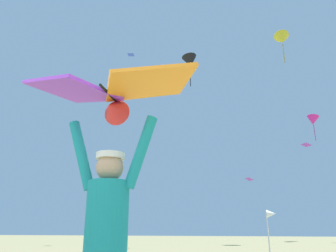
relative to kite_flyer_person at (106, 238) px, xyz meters
The scene contains 9 objects.
kite_flyer_person is the anchor object (origin of this frame).
held_stunt_kite 1.20m from the kite_flyer_person, 85.01° to the right, with size 1.58×0.89×0.38m.
distant_kite_black_overhead_distant 21.98m from the kite_flyer_person, 100.66° to the left, with size 1.62×1.52×2.49m.
distant_kite_purple_far_center 23.10m from the kite_flyer_person, 90.32° to the left, with size 0.50×0.51×0.26m.
distant_kite_blue_low_right 26.20m from the kite_flyer_person, 114.01° to the left, with size 0.72×0.72×0.11m.
distant_kite_magenta_high_left 36.40m from the kite_flyer_person, 79.40° to the left, with size 1.77×1.73×2.87m.
distant_kite_purple_high_right 33.13m from the kite_flyer_person, 80.81° to the left, with size 0.80×0.83×0.36m.
distant_kite_yellow_mid_right 29.86m from the kite_flyer_person, 81.96° to the left, with size 1.80×2.02×3.18m.
marker_flag 8.65m from the kite_flyer_person, 81.91° to the left, with size 0.30×0.24×1.60m.
Camera 1 is at (1.51, -2.07, 0.99)m, focal length 35.05 mm.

